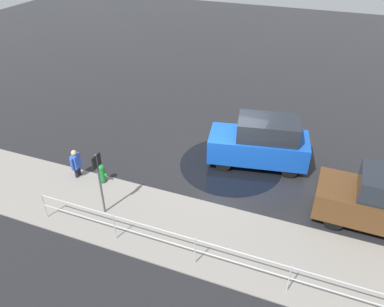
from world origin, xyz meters
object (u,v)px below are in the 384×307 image
object	(u,v)px
fire_hydrant	(102,174)
pedestrian	(76,162)
moving_hatchback	(261,142)
sign_post	(99,176)

from	to	relation	value
fire_hydrant	pedestrian	distance (m)	1.14
moving_hatchback	pedestrian	xyz separation A→B (m)	(6.37, 3.46, -0.34)
pedestrian	sign_post	size ratio (longest dim) A/B	0.51
moving_hatchback	sign_post	bearing A→B (deg)	48.63
pedestrian	sign_post	distance (m)	2.67
fire_hydrant	sign_post	distance (m)	2.12
moving_hatchback	fire_hydrant	xyz separation A→B (m)	(5.27, 3.40, -0.63)
moving_hatchback	fire_hydrant	bearing A→B (deg)	32.84
moving_hatchback	pedestrian	distance (m)	7.26
fire_hydrant	sign_post	xyz separation A→B (m)	(-0.99, 1.46, 1.18)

